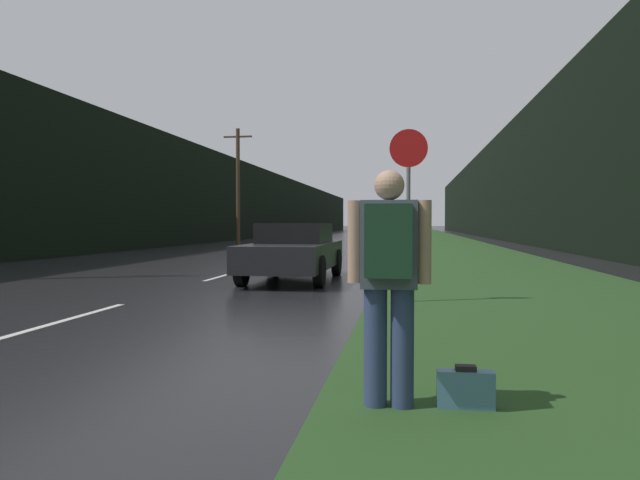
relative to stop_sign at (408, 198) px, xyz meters
name	(u,v)px	position (x,y,z in m)	size (l,w,h in m)	color
grass_verge	(442,243)	(2.31, 31.42, -1.82)	(6.00, 240.00, 0.02)	#26471E
lane_stripe_b	(70,319)	(-4.85, -2.49, -1.83)	(0.12, 3.00, 0.01)	silver
lane_stripe_c	(224,275)	(-4.85, 4.51, -1.83)	(0.12, 3.00, 0.01)	silver
lane_stripe_d	(282,259)	(-4.85, 11.51, -1.83)	(0.12, 3.00, 0.01)	silver
lane_stripe_e	(313,251)	(-4.85, 18.51, -1.83)	(0.12, 3.00, 0.01)	silver
treeline_far_side	(247,202)	(-15.01, 41.42, 1.52)	(2.00, 140.00, 6.71)	black
treeline_near_side	(506,188)	(8.31, 41.42, 2.61)	(2.00, 140.00, 8.89)	black
utility_pole_far	(238,185)	(-10.51, 24.14, 1.92)	(1.80, 0.24, 7.25)	#4C3823
stop_sign	(408,198)	(0.00, 0.00, 0.00)	(0.66, 0.07, 3.03)	slate
hitchhiker_with_backpack	(389,273)	(-0.13, -5.83, -0.81)	(0.62, 0.42, 1.78)	navy
suitcase	(466,390)	(0.44, -5.75, -1.68)	(0.42, 0.13, 0.34)	teal
car_passing_near	(294,251)	(-2.77, 3.58, -1.12)	(1.94, 4.72, 1.39)	black
delivery_truck	(368,220)	(-6.93, 87.37, 0.12)	(2.53, 7.25, 3.79)	black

